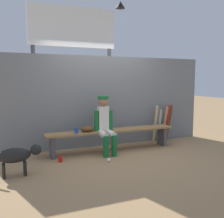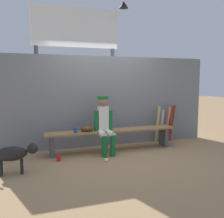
# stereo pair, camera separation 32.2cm
# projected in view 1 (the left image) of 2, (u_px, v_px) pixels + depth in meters

# --- Properties ---
(ground_plane) EXTENTS (30.00, 30.00, 0.00)m
(ground_plane) POSITION_uv_depth(u_px,v_px,m) (112.00, 151.00, 5.62)
(ground_plane) COLOR #9E7A51
(chainlink_fence) EXTENTS (5.21, 0.03, 2.08)m
(chainlink_fence) POSITION_uv_depth(u_px,v_px,m) (104.00, 102.00, 5.95)
(chainlink_fence) COLOR slate
(chainlink_fence) RESTS_ON ground_plane
(dugout_bench) EXTENTS (2.87, 0.36, 0.47)m
(dugout_bench) POSITION_uv_depth(u_px,v_px,m) (112.00, 134.00, 5.58)
(dugout_bench) COLOR olive
(dugout_bench) RESTS_ON ground_plane
(player_seated) EXTENTS (0.41, 0.55, 1.21)m
(player_seated) POSITION_uv_depth(u_px,v_px,m) (105.00, 122.00, 5.37)
(player_seated) COLOR silver
(player_seated) RESTS_ON ground_plane
(baseball_glove) EXTENTS (0.28, 0.20, 0.12)m
(baseball_glove) POSITION_uv_depth(u_px,v_px,m) (87.00, 129.00, 5.35)
(baseball_glove) COLOR #593819
(baseball_glove) RESTS_ON dugout_bench
(bat_wood_natural) EXTENTS (0.08, 0.23, 0.91)m
(bat_wood_natural) POSITION_uv_depth(u_px,v_px,m) (155.00, 124.00, 6.37)
(bat_wood_natural) COLOR tan
(bat_wood_natural) RESTS_ON ground_plane
(bat_aluminum_silver) EXTENTS (0.08, 0.20, 0.82)m
(bat_aluminum_silver) POSITION_uv_depth(u_px,v_px,m) (159.00, 125.00, 6.43)
(bat_aluminum_silver) COLOR #B7B7BC
(bat_aluminum_silver) RESTS_ON ground_plane
(bat_wood_tan) EXTENTS (0.07, 0.28, 0.88)m
(bat_wood_tan) POSITION_uv_depth(u_px,v_px,m) (165.00, 124.00, 6.51)
(bat_wood_tan) COLOR tan
(bat_wood_tan) RESTS_ON ground_plane
(bat_aluminum_red) EXTENTS (0.09, 0.21, 0.92)m
(bat_aluminum_red) POSITION_uv_depth(u_px,v_px,m) (167.00, 123.00, 6.49)
(bat_aluminum_red) COLOR #B22323
(bat_aluminum_red) RESTS_ON ground_plane
(bat_wood_dark) EXTENTS (0.11, 0.24, 0.91)m
(bat_wood_dark) POSITION_uv_depth(u_px,v_px,m) (169.00, 122.00, 6.61)
(bat_wood_dark) COLOR brown
(bat_wood_dark) RESTS_ON ground_plane
(baseball) EXTENTS (0.07, 0.07, 0.07)m
(baseball) POSITION_uv_depth(u_px,v_px,m) (109.00, 160.00, 4.84)
(baseball) COLOR white
(baseball) RESTS_ON ground_plane
(cup_on_ground) EXTENTS (0.08, 0.08, 0.11)m
(cup_on_ground) POSITION_uv_depth(u_px,v_px,m) (60.00, 159.00, 4.84)
(cup_on_ground) COLOR red
(cup_on_ground) RESTS_ON ground_plane
(cup_on_bench) EXTENTS (0.08, 0.08, 0.11)m
(cup_on_bench) POSITION_uv_depth(u_px,v_px,m) (76.00, 131.00, 5.18)
(cup_on_bench) COLOR #1E47AD
(cup_on_bench) RESTS_ON dugout_bench
(scoreboard) EXTENTS (2.45, 0.27, 3.57)m
(scoreboard) POSITION_uv_depth(u_px,v_px,m) (75.00, 40.00, 6.40)
(scoreboard) COLOR #3F3F42
(scoreboard) RESTS_ON ground_plane
(dog) EXTENTS (0.84, 0.20, 0.49)m
(dog) POSITION_uv_depth(u_px,v_px,m) (18.00, 155.00, 4.12)
(dog) COLOR black
(dog) RESTS_ON ground_plane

